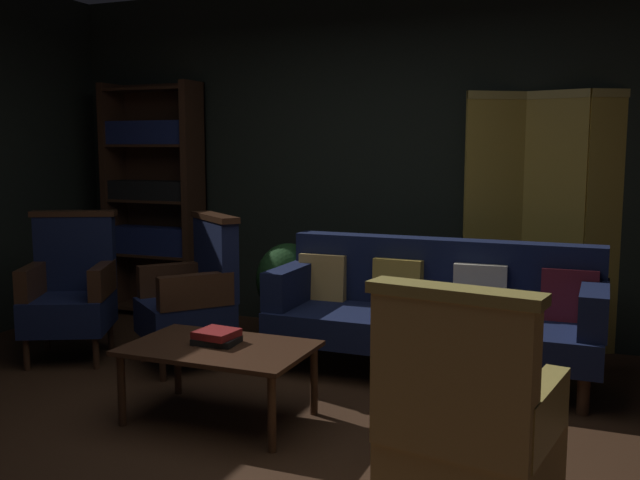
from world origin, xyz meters
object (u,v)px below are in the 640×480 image
Objects in this scene: bookshelf at (154,197)px; armchair_wing_right at (71,290)px; folding_screen at (553,218)px; armchair_gilt_accent at (467,429)px; armchair_wing_left at (194,295)px; book_black_cloth at (217,340)px; coffee_table at (219,354)px; book_red_leather at (217,334)px; potted_plant at (288,287)px; velvet_couch at (435,306)px.

armchair_wing_right is (0.22, -1.34, -0.57)m from bookshelf.
folding_screen is at bearing 25.23° from armchair_wing_right.
armchair_gilt_accent is 1.00× the size of armchair_wing_left.
armchair_wing_right is at bearing 158.68° from book_black_cloth.
armchair_gilt_accent is 4.45× the size of book_black_cloth.
coffee_table is 4.81× the size of book_red_leather.
armchair_gilt_accent is at bearing -25.32° from armchair_wing_right.
armchair_gilt_accent and armchair_wing_right have the same top height.
coffee_table is 1.29× the size of potted_plant.
velvet_couch is at bearing 51.96° from book_red_leather.
book_black_cloth reaches higher than coffee_table.
velvet_couch is at bearing -15.29° from bookshelf.
potted_plant is (0.38, 0.72, -0.04)m from armchair_wing_left.
coffee_table is 1.05m from armchair_wing_left.
coffee_table is 1.71m from armchair_gilt_accent.
coffee_table is 1.70m from armchair_wing_right.
armchair_wing_left is at bearing 129.30° from book_black_cloth.
armchair_wing_left is at bearing 129.30° from book_red_leather.
bookshelf reaches higher than velvet_couch.
coffee_table is 1.55m from potted_plant.
potted_plant is at bearing -16.79° from bookshelf.
bookshelf is 4.36m from armchair_gilt_accent.
folding_screen reaches higher than armchair_wing_right.
armchair_wing_left is 0.99m from book_red_leather.
velvet_couch is 2.14m from armchair_gilt_accent.
armchair_wing_right is at bearing 158.68° from book_red_leather.
armchair_gilt_accent is 2.95m from potted_plant.
folding_screen reaches higher than coffee_table.
velvet_couch is 1.54m from coffee_table.
velvet_couch is at bearing 15.56° from armchair_wing_left.
velvet_couch is at bearing 13.67° from armchair_wing_right.
armchair_gilt_accent reaches higher than book_red_leather.
folding_screen reaches higher than book_black_cloth.
armchair_wing_left is at bearing 143.15° from armchair_gilt_accent.
armchair_wing_right is at bearing -154.77° from folding_screen.
book_black_cloth is (-1.60, -2.08, -0.55)m from folding_screen.
coffee_table is 0.96× the size of armchair_gilt_accent.
book_red_leather is at bearing -50.70° from armchair_wing_left.
armchair_gilt_accent is (-0.07, -2.94, -0.50)m from folding_screen.
coffee_table is at bearing -22.03° from armchair_wing_right.
book_black_cloth is (0.63, -0.77, -0.05)m from armchair_wing_left.
armchair_wing_left reaches higher than velvet_couch.
armchair_wing_right is at bearing 157.97° from coffee_table.
armchair_wing_left is at bearing -149.50° from folding_screen.
folding_screen is 9.13× the size of book_red_leather.
book_red_leather reaches higher than coffee_table.
velvet_couch is 1.53m from book_black_cloth.
armchair_gilt_accent is 1.76m from book_red_leather.
book_black_cloth is (1.54, -0.60, -0.05)m from armchair_wing_right.
book_red_leather is at bearing -128.04° from velvet_couch.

